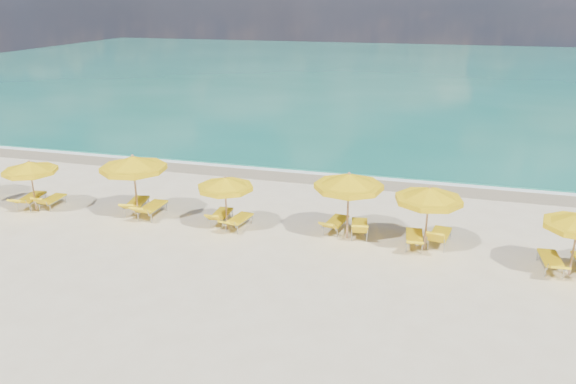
# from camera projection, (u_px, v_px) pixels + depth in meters

# --- Properties ---
(ground_plane) EXTENTS (120.00, 120.00, 0.00)m
(ground_plane) POSITION_uv_depth(u_px,v_px,m) (277.00, 236.00, 20.49)
(ground_plane) COLOR beige
(ocean) EXTENTS (120.00, 80.00, 0.30)m
(ocean) POSITION_uv_depth(u_px,v_px,m) (398.00, 72.00, 64.10)
(ocean) COLOR #126754
(ocean) RESTS_ON ground
(wet_sand_band) EXTENTS (120.00, 2.60, 0.01)m
(wet_sand_band) POSITION_uv_depth(u_px,v_px,m) (321.00, 177.00, 27.21)
(wet_sand_band) COLOR tan
(wet_sand_band) RESTS_ON ground
(foam_line) EXTENTS (120.00, 1.20, 0.03)m
(foam_line) POSITION_uv_depth(u_px,v_px,m) (324.00, 172.00, 27.94)
(foam_line) COLOR white
(foam_line) RESTS_ON ground
(whitecap_near) EXTENTS (14.00, 0.36, 0.05)m
(whitecap_near) POSITION_uv_depth(u_px,v_px,m) (264.00, 127.00, 37.46)
(whitecap_near) COLOR white
(whitecap_near) RESTS_ON ground
(whitecap_far) EXTENTS (18.00, 0.30, 0.05)m
(whitecap_far) POSITION_uv_depth(u_px,v_px,m) (480.00, 118.00, 40.26)
(whitecap_far) COLOR white
(whitecap_far) RESTS_ON ground
(umbrella_1) EXTENTS (2.14, 2.14, 2.16)m
(umbrella_1) POSITION_uv_depth(u_px,v_px,m) (30.00, 168.00, 22.29)
(umbrella_1) COLOR tan
(umbrella_1) RESTS_ON ground
(umbrella_2) EXTENTS (3.11, 3.11, 2.59)m
(umbrella_2) POSITION_uv_depth(u_px,v_px,m) (133.00, 164.00, 21.46)
(umbrella_2) COLOR tan
(umbrella_2) RESTS_ON ground
(umbrella_3) EXTENTS (2.33, 2.33, 2.11)m
(umbrella_3) POSITION_uv_depth(u_px,v_px,m) (225.00, 184.00, 20.48)
(umbrella_3) COLOR tan
(umbrella_3) RESTS_ON ground
(umbrella_4) EXTENTS (2.86, 2.86, 2.50)m
(umbrella_4) POSITION_uv_depth(u_px,v_px,m) (349.00, 182.00, 19.63)
(umbrella_4) COLOR tan
(umbrella_4) RESTS_ON ground
(umbrella_5) EXTENTS (2.67, 2.67, 2.33)m
(umbrella_5) POSITION_uv_depth(u_px,v_px,m) (429.00, 196.00, 18.75)
(umbrella_5) COLOR tan
(umbrella_5) RESTS_ON ground
(lounger_1_left) EXTENTS (0.89, 1.97, 0.72)m
(lounger_1_left) POSITION_uv_depth(u_px,v_px,m) (31.00, 201.00, 23.30)
(lounger_1_left) COLOR #A5A8AD
(lounger_1_left) RESTS_ON ground
(lounger_1_right) EXTENTS (0.63, 1.66, 0.75)m
(lounger_1_right) POSITION_uv_depth(u_px,v_px,m) (52.00, 202.00, 23.23)
(lounger_1_right) COLOR #A5A8AD
(lounger_1_right) RESTS_ON ground
(lounger_2_left) EXTENTS (0.98, 2.01, 0.78)m
(lounger_2_left) POSITION_uv_depth(u_px,v_px,m) (137.00, 207.00, 22.71)
(lounger_2_left) COLOR #A5A8AD
(lounger_2_left) RESTS_ON ground
(lounger_2_right) EXTENTS (0.67, 1.95, 0.81)m
(lounger_2_right) POSITION_uv_depth(u_px,v_px,m) (152.00, 211.00, 22.24)
(lounger_2_right) COLOR #A5A8AD
(lounger_2_right) RESTS_ON ground
(lounger_3_left) EXTENTS (0.64, 1.75, 0.74)m
(lounger_3_left) POSITION_uv_depth(u_px,v_px,m) (221.00, 218.00, 21.60)
(lounger_3_left) COLOR #A5A8AD
(lounger_3_left) RESTS_ON ground
(lounger_3_right) EXTENTS (0.84, 1.81, 0.65)m
(lounger_3_right) POSITION_uv_depth(u_px,v_px,m) (239.00, 223.00, 21.14)
(lounger_3_right) COLOR #A5A8AD
(lounger_3_right) RESTS_ON ground
(lounger_4_left) EXTENTS (0.86, 1.86, 0.74)m
(lounger_4_left) POSITION_uv_depth(u_px,v_px,m) (336.00, 226.00, 20.85)
(lounger_4_left) COLOR #A5A8AD
(lounger_4_left) RESTS_ON ground
(lounger_4_right) EXTENTS (0.84, 1.82, 0.83)m
(lounger_4_right) POSITION_uv_depth(u_px,v_px,m) (359.00, 230.00, 20.47)
(lounger_4_right) COLOR #A5A8AD
(lounger_4_right) RESTS_ON ground
(lounger_5_left) EXTENTS (0.72, 1.86, 0.68)m
(lounger_5_left) POSITION_uv_depth(u_px,v_px,m) (414.00, 241.00, 19.57)
(lounger_5_left) COLOR #A5A8AD
(lounger_5_left) RESTS_ON ground
(lounger_5_right) EXTENTS (0.89, 1.87, 0.89)m
(lounger_5_right) POSITION_uv_depth(u_px,v_px,m) (439.00, 239.00, 19.68)
(lounger_5_right) COLOR #A5A8AD
(lounger_5_right) RESTS_ON ground
(lounger_6_left) EXTENTS (0.72, 1.88, 0.67)m
(lounger_6_left) POSITION_uv_depth(u_px,v_px,m) (550.00, 264.00, 17.89)
(lounger_6_left) COLOR #A5A8AD
(lounger_6_left) RESTS_ON ground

